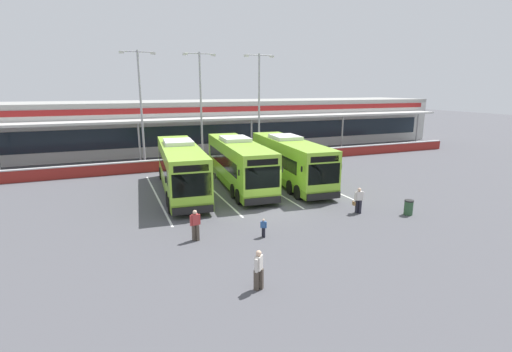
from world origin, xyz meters
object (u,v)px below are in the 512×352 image
object	(u,v)px
coach_bus_left_centre	(239,164)
pedestrian_child	(264,227)
pedestrian_in_dark_coat	(195,224)
lamp_post_centre	(201,101)
coach_bus_centre	(289,161)
lamp_post_west	(141,102)
lamp_post_east	(259,101)
litter_bin	(409,207)
coach_bus_leftmost	(181,169)
pedestrian_with_handbag	(358,200)
pedestrian_near_bin	(259,269)

from	to	relation	value
coach_bus_left_centre	pedestrian_child	size ratio (longest dim) A/B	12.26
pedestrian_in_dark_coat	lamp_post_centre	xyz separation A→B (m)	(5.31, 19.63, 5.42)
coach_bus_centre	lamp_post_centre	distance (m)	12.52
coach_bus_centre	lamp_post_west	size ratio (longest dim) A/B	1.12
pedestrian_child	lamp_post_east	world-z (taller)	lamp_post_east
coach_bus_centre	litter_bin	distance (m)	10.45
coach_bus_leftmost	litter_bin	world-z (taller)	coach_bus_leftmost
pedestrian_in_dark_coat	lamp_post_west	bearing A→B (deg)	91.30
lamp_post_west	lamp_post_centre	bearing A→B (deg)	-2.86
pedestrian_child	lamp_post_west	world-z (taller)	lamp_post_west
pedestrian_with_handbag	lamp_post_west	bearing A→B (deg)	118.90
coach_bus_leftmost	coach_bus_centre	distance (m)	8.74
pedestrian_near_bin	litter_bin	distance (m)	12.70
pedestrian_with_handbag	lamp_post_centre	world-z (taller)	lamp_post_centre
coach_bus_centre	pedestrian_near_bin	size ratio (longest dim) A/B	7.60
litter_bin	coach_bus_centre	bearing A→B (deg)	107.78
pedestrian_in_dark_coat	pedestrian_near_bin	bearing A→B (deg)	-78.26
coach_bus_centre	lamp_post_west	world-z (taller)	lamp_post_west
coach_bus_leftmost	lamp_post_centre	xyz separation A→B (m)	(4.21, 10.35, 4.50)
pedestrian_near_bin	lamp_post_centre	distance (m)	26.14
lamp_post_centre	lamp_post_east	xyz separation A→B (m)	(6.11, -0.51, 0.00)
coach_bus_leftmost	lamp_post_east	size ratio (longest dim) A/B	1.12
pedestrian_near_bin	lamp_post_centre	xyz separation A→B (m)	(4.14, 25.23, 5.42)
lamp_post_centre	lamp_post_west	bearing A→B (deg)	177.14
pedestrian_near_bin	lamp_post_west	xyz separation A→B (m)	(-1.62, 25.52, 5.42)
coach_bus_left_centre	pedestrian_in_dark_coat	size ratio (longest dim) A/B	7.60
lamp_post_west	coach_bus_left_centre	bearing A→B (deg)	-59.77
pedestrian_with_handbag	litter_bin	distance (m)	3.05
coach_bus_left_centre	lamp_post_centre	bearing A→B (deg)	91.99
coach_bus_leftmost	lamp_post_west	xyz separation A→B (m)	(-1.55, 10.64, 4.50)
pedestrian_with_handbag	pedestrian_near_bin	world-z (taller)	same
pedestrian_in_dark_coat	lamp_post_east	bearing A→B (deg)	59.17
coach_bus_centre	lamp_post_centre	world-z (taller)	lamp_post_centre
coach_bus_left_centre	lamp_post_east	world-z (taller)	lamp_post_east
lamp_post_west	litter_bin	distance (m)	25.55
coach_bus_left_centre	pedestrian_child	distance (m)	10.67
pedestrian_child	litter_bin	xyz separation A→B (m)	(9.62, -0.09, -0.07)
coach_bus_centre	pedestrian_in_dark_coat	xyz separation A→B (m)	(-9.83, -8.87, -0.91)
coach_bus_left_centre	pedestrian_in_dark_coat	xyz separation A→B (m)	(-5.66, -9.43, -0.91)
coach_bus_centre	coach_bus_leftmost	bearing A→B (deg)	177.30
coach_bus_leftmost	pedestrian_child	distance (m)	10.52
pedestrian_near_bin	lamp_post_west	world-z (taller)	lamp_post_west
coach_bus_leftmost	pedestrian_in_dark_coat	bearing A→B (deg)	-96.74
coach_bus_centre	pedestrian_in_dark_coat	bearing A→B (deg)	-137.94
coach_bus_left_centre	litter_bin	bearing A→B (deg)	-54.90
pedestrian_in_dark_coat	lamp_post_centre	bearing A→B (deg)	74.88
coach_bus_left_centre	pedestrian_in_dark_coat	world-z (taller)	coach_bus_left_centre
pedestrian_with_handbag	lamp_post_centre	xyz separation A→B (m)	(-5.01, 19.22, 5.43)
coach_bus_leftmost	lamp_post_centre	size ratio (longest dim) A/B	1.12
litter_bin	coach_bus_leftmost	bearing A→B (deg)	139.16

